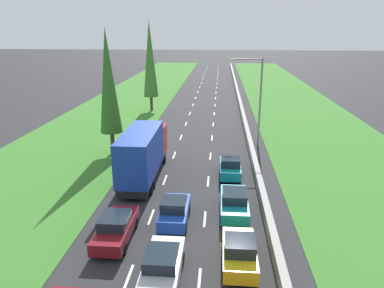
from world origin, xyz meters
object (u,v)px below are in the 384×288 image
Objects in this scene: maroon_sedan_left_lane_second at (116,227)px; teal_hatchback_right_lane at (230,167)px; poplar_tree_second at (108,82)px; teal_sedan_right_lane at (234,202)px; poplar_tree_third at (150,59)px; street_light_mast at (257,96)px; silver_sedan_centre_lane at (162,266)px; yellow_hatchback_right_lane at (239,252)px; blue_box_truck_left_lane at (143,153)px; blue_hatchback_centre_lane at (174,211)px.

teal_hatchback_right_lane is (6.76, 9.92, 0.02)m from maroon_sedan_left_lane_second.
poplar_tree_second reaches higher than maroon_sedan_left_lane_second.
teal_sedan_right_lane is 32.95m from poplar_tree_third.
street_light_mast is at bearing 79.99° from teal_sedan_right_lane.
yellow_hatchback_right_lane is at bearing 20.11° from silver_sedan_centre_lane.
yellow_hatchback_right_lane is (3.75, 1.37, 0.02)m from silver_sedan_centre_lane.
poplar_tree_third is at bearing 89.28° from poplar_tree_second.
blue_box_truck_left_lane is 2.41× the size of teal_hatchback_right_lane.
teal_sedan_right_lane is 0.48× the size of blue_box_truck_left_lane.
teal_sedan_right_lane is at bearing -37.02° from blue_box_truck_left_lane.
blue_hatchback_centre_lane is 33.32m from poplar_tree_third.
street_light_mast is (2.52, 20.32, 4.40)m from yellow_hatchback_right_lane.
blue_hatchback_centre_lane is (-0.09, 5.45, 0.02)m from silver_sedan_centre_lane.
poplar_tree_second is 14.57m from street_light_mast.
blue_hatchback_centre_lane is at bearing -76.87° from poplar_tree_third.
maroon_sedan_left_lane_second is at bearing -124.28° from teal_hatchback_right_lane.
silver_sedan_centre_lane is 20.66m from poplar_tree_second.
silver_sedan_centre_lane is at bearing -66.85° from poplar_tree_second.
yellow_hatchback_right_lane is 7.22m from maroon_sedan_left_lane_second.
yellow_hatchback_right_lane is 0.33× the size of poplar_tree_second.
blue_box_truck_left_lane is 7.19m from teal_hatchback_right_lane.
silver_sedan_centre_lane is 1.00× the size of teal_sedan_right_lane.
maroon_sedan_left_lane_second and teal_sedan_right_lane have the same top height.
blue_hatchback_centre_lane reaches higher than teal_sedan_right_lane.
teal_sedan_right_lane is 0.35× the size of poplar_tree_third.
maroon_sedan_left_lane_second is 0.35× the size of poplar_tree_third.
poplar_tree_second is at bearing -90.72° from poplar_tree_third.
silver_sedan_centre_lane is 0.35× the size of poplar_tree_third.
teal_hatchback_right_lane is at bearing 64.82° from blue_hatchback_centre_lane.
yellow_hatchback_right_lane and teal_hatchback_right_lane have the same top height.
teal_hatchback_right_lane is at bearing 90.97° from yellow_hatchback_right_lane.
street_light_mast reaches higher than yellow_hatchback_right_lane.
teal_hatchback_right_lane is at bearing -107.77° from street_light_mast.
blue_hatchback_centre_lane is 7.80m from blue_box_truck_left_lane.
blue_box_truck_left_lane reaches higher than teal_hatchback_right_lane.
maroon_sedan_left_lane_second is at bearing -88.44° from blue_box_truck_left_lane.
poplar_tree_second is at bearing 135.68° from teal_sedan_right_lane.
maroon_sedan_left_lane_second is 0.38× the size of poplar_tree_second.
teal_hatchback_right_lane is 0.43× the size of street_light_mast.
blue_hatchback_centre_lane and teal_hatchback_right_lane have the same top height.
silver_sedan_centre_lane is 1.15× the size of yellow_hatchback_right_lane.
maroon_sedan_left_lane_second is 34.89m from poplar_tree_third.
silver_sedan_centre_lane and maroon_sedan_left_lane_second have the same top height.
blue_hatchback_centre_lane is 0.87× the size of teal_sedan_right_lane.
street_light_mast is (9.48, 18.42, 4.42)m from maroon_sedan_left_lane_second.
poplar_tree_third is at bearing 103.13° from blue_hatchback_centre_lane.
silver_sedan_centre_lane is 38.58m from poplar_tree_third.
maroon_sedan_left_lane_second is at bearing -73.02° from poplar_tree_second.
yellow_hatchback_right_lane is 0.41× the size of blue_box_truck_left_lane.
teal_hatchback_right_lane reaches higher than maroon_sedan_left_lane_second.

